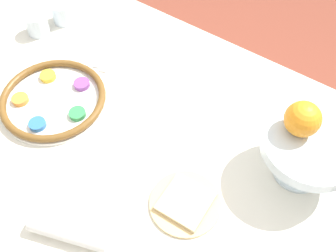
# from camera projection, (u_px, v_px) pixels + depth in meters

# --- Properties ---
(ground_plane) EXTENTS (8.00, 8.00, 0.00)m
(ground_plane) POSITION_uv_depth(u_px,v_px,m) (136.00, 233.00, 1.62)
(ground_plane) COLOR brown
(dining_table) EXTENTS (1.60, 0.93, 0.74)m
(dining_table) POSITION_uv_depth(u_px,v_px,m) (128.00, 194.00, 1.33)
(dining_table) COLOR silver
(dining_table) RESTS_ON ground_plane
(seder_plate) EXTENTS (0.29, 0.29, 0.03)m
(seder_plate) POSITION_uv_depth(u_px,v_px,m) (53.00, 99.00, 1.07)
(seder_plate) COLOR silver
(seder_plate) RESTS_ON dining_table
(fruit_stand) EXTENTS (0.22, 0.22, 0.13)m
(fruit_stand) POSITION_uv_depth(u_px,v_px,m) (309.00, 148.00, 0.87)
(fruit_stand) COLOR silver
(fruit_stand) RESTS_ON dining_table
(orange_fruit) EXTENTS (0.08, 0.08, 0.08)m
(orange_fruit) POSITION_uv_depth(u_px,v_px,m) (303.00, 119.00, 0.84)
(orange_fruit) COLOR orange
(orange_fruit) RESTS_ON fruit_stand
(bread_plate) EXTENTS (0.17, 0.17, 0.02)m
(bread_plate) POSITION_uv_depth(u_px,v_px,m) (185.00, 203.00, 0.90)
(bread_plate) COLOR tan
(bread_plate) RESTS_ON dining_table
(napkin_roll) EXTENTS (0.19, 0.10, 0.05)m
(napkin_roll) POSITION_uv_depth(u_px,v_px,m) (70.00, 232.00, 0.84)
(napkin_roll) COLOR white
(napkin_roll) RESTS_ON dining_table
(cup_near) EXTENTS (0.07, 0.07, 0.07)m
(cup_near) POSITION_uv_depth(u_px,v_px,m) (63.00, 13.00, 1.26)
(cup_near) COLOR silver
(cup_near) RESTS_ON dining_table
(cup_far) EXTENTS (0.07, 0.07, 0.07)m
(cup_far) POSITION_uv_depth(u_px,v_px,m) (37.00, 24.00, 1.23)
(cup_far) COLOR silver
(cup_far) RESTS_ON dining_table
(fork_left) EXTENTS (0.09, 0.16, 0.01)m
(fork_left) POSITION_uv_depth(u_px,v_px,m) (103.00, 49.00, 1.21)
(fork_left) COLOR silver
(fork_left) RESTS_ON dining_table
(fork_right) EXTENTS (0.08, 0.16, 0.01)m
(fork_right) POSITION_uv_depth(u_px,v_px,m) (111.00, 53.00, 1.20)
(fork_right) COLOR silver
(fork_right) RESTS_ON dining_table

